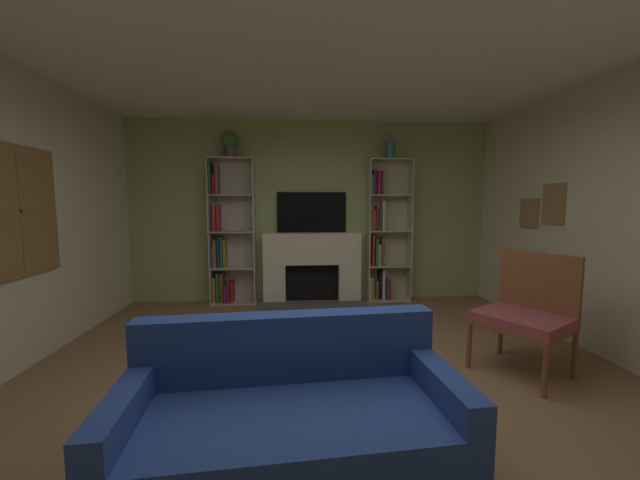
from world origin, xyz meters
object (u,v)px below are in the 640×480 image
(fireplace, at_px, (312,265))
(couch, at_px, (292,428))
(tv, at_px, (312,212))
(bookshelf_right, at_px, (383,236))
(armchair, at_px, (527,310))
(potted_plant, at_px, (230,143))
(bookshelf_left, at_px, (227,239))
(vase_with_flowers, at_px, (391,150))
(coffee_table, at_px, (293,361))

(fireplace, bearing_deg, couch, -94.77)
(tv, xyz_separation_m, bookshelf_right, (1.10, -0.07, -0.37))
(fireplace, relative_size, armchair, 1.48)
(potted_plant, relative_size, couch, 0.20)
(bookshelf_left, relative_size, vase_with_flowers, 4.73)
(bookshelf_right, bearing_deg, couch, -111.10)
(tv, bearing_deg, bookshelf_right, -3.83)
(tv, bearing_deg, vase_with_flowers, -5.79)
(coffee_table, bearing_deg, couch, -90.25)
(vase_with_flowers, xyz_separation_m, couch, (-1.48, -3.59, -2.02))
(potted_plant, bearing_deg, armchair, -39.52)
(bookshelf_left, height_order, bookshelf_right, same)
(bookshelf_left, bearing_deg, armchair, -39.25)
(bookshelf_right, bearing_deg, coffee_table, -115.91)
(bookshelf_left, distance_m, couch, 3.83)
(tv, distance_m, vase_with_flowers, 1.51)
(couch, distance_m, armchair, 2.40)
(fireplace, height_order, tv, tv)
(bookshelf_left, height_order, potted_plant, potted_plant)
(tv, relative_size, bookshelf_right, 0.48)
(bookshelf_right, height_order, armchair, bookshelf_right)
(fireplace, height_order, coffee_table, fireplace)
(fireplace, xyz_separation_m, bookshelf_left, (-1.27, 0.03, 0.40))
(potted_plant, bearing_deg, fireplace, 0.93)
(bookshelf_left, height_order, vase_with_flowers, vase_with_flowers)
(armchair, height_order, coffee_table, armchair)
(fireplace, relative_size, coffee_table, 1.59)
(tv, bearing_deg, fireplace, -90.00)
(bookshelf_right, height_order, couch, bookshelf_right)
(couch, bearing_deg, vase_with_flowers, 67.55)
(bookshelf_left, bearing_deg, potted_plant, -28.65)
(bookshelf_right, distance_m, armchair, 2.63)
(couch, bearing_deg, fireplace, 85.23)
(armchair, bearing_deg, couch, -151.48)
(bookshelf_right, bearing_deg, bookshelf_left, 179.99)
(potted_plant, bearing_deg, bookshelf_right, 1.16)
(tv, xyz_separation_m, potted_plant, (-1.18, -0.12, 1.01))
(bookshelf_left, relative_size, coffee_table, 2.19)
(bookshelf_left, xyz_separation_m, armchair, (3.06, -2.50, -0.41))
(bookshelf_left, bearing_deg, couch, -75.13)
(armchair, relative_size, coffee_table, 1.07)
(fireplace, distance_m, bookshelf_left, 1.33)
(bookshelf_left, height_order, couch, bookshelf_left)
(vase_with_flowers, relative_size, armchair, 0.43)
(bookshelf_right, relative_size, vase_with_flowers, 4.73)
(potted_plant, relative_size, coffee_table, 0.38)
(vase_with_flowers, height_order, coffee_table, vase_with_flowers)
(tv, distance_m, coffee_table, 3.15)
(tv, xyz_separation_m, vase_with_flowers, (1.18, -0.12, 0.94))
(bookshelf_right, height_order, potted_plant, potted_plant)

